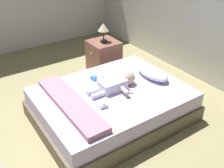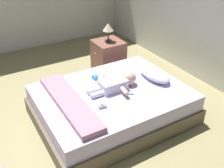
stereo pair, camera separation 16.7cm
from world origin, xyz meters
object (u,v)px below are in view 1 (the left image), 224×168
object	(u,v)px
pillow	(152,73)
toothbrush	(129,94)
bed	(112,105)
baby_bottle	(104,106)
toy_block	(94,78)
lamp	(103,28)
baby	(117,83)
nightstand	(104,57)

from	to	relation	value
pillow	toothbrush	distance (m)	0.55
bed	baby_bottle	world-z (taller)	baby_bottle
toy_block	baby_bottle	world-z (taller)	baby_bottle
toothbrush	lamp	size ratio (longest dim) A/B	0.40
lamp	baby_bottle	size ratio (longest dim) A/B	3.13
bed	toy_block	distance (m)	0.44
baby	nightstand	size ratio (longest dim) A/B	1.19
pillow	baby	size ratio (longest dim) A/B	0.82
baby	toothbrush	distance (m)	0.22
pillow	baby_bottle	size ratio (longest dim) A/B	5.62
bed	nightstand	world-z (taller)	nightstand
baby	baby_bottle	world-z (taller)	baby
nightstand	lamp	size ratio (longest dim) A/B	1.85
bed	lamp	xyz separation A→B (m)	(-1.12, 0.59, 0.58)
toothbrush	lamp	bearing A→B (deg)	160.45
pillow	nightstand	xyz separation A→B (m)	(-1.13, -0.06, -0.19)
nightstand	lamp	xyz separation A→B (m)	(-0.00, 0.00, 0.50)
toothbrush	toy_block	size ratio (longest dim) A/B	1.61
lamp	toothbrush	bearing A→B (deg)	-19.55
lamp	baby_bottle	distance (m)	1.66
pillow	nightstand	world-z (taller)	nightstand
baby	toy_block	distance (m)	0.37
toothbrush	lamp	world-z (taller)	lamp
toothbrush	baby_bottle	distance (m)	0.42
nightstand	lamp	distance (m)	0.50
nightstand	toy_block	bearing A→B (deg)	-40.45
bed	toothbrush	distance (m)	0.31
pillow	lamp	bearing A→B (deg)	-176.96
baby_bottle	nightstand	bearing A→B (deg)	147.49
nightstand	lamp	world-z (taller)	lamp
toothbrush	nightstand	distance (m)	1.38
baby	lamp	bearing A→B (deg)	155.28
toy_block	baby_bottle	size ratio (longest dim) A/B	0.77
toothbrush	pillow	bearing A→B (deg)	108.26
bed	baby	size ratio (longest dim) A/B	2.81
baby	toy_block	bearing A→B (deg)	-157.95
lamp	nightstand	bearing A→B (deg)	-90.00
bed	pillow	bearing A→B (deg)	89.44
pillow	toy_block	distance (m)	0.79
pillow	toothbrush	size ratio (longest dim) A/B	4.52
pillow	baby_bottle	world-z (taller)	pillow
baby	nightstand	distance (m)	1.22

